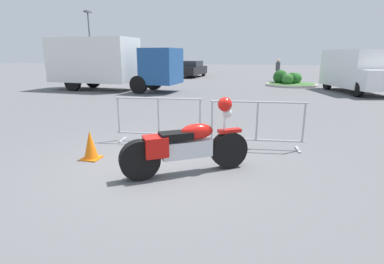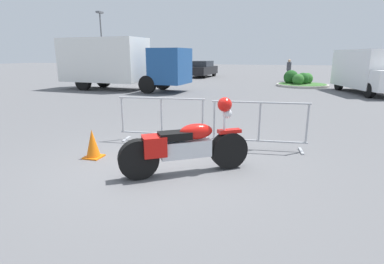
{
  "view_description": "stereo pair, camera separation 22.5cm",
  "coord_description": "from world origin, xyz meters",
  "px_view_note": "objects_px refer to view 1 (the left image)",
  "views": [
    {
      "loc": [
        1.73,
        -5.07,
        2.04
      ],
      "look_at": [
        0.46,
        0.15,
        0.65
      ],
      "focal_mm": 28.0,
      "sensor_mm": 36.0,
      "label": 1
    },
    {
      "loc": [
        1.95,
        -5.01,
        2.04
      ],
      "look_at": [
        0.46,
        0.15,
        0.65
      ],
      "focal_mm": 28.0,
      "sensor_mm": 36.0,
      "label": 2
    }
  ],
  "objects_px": {
    "crowd_barrier_far": "(257,125)",
    "box_truck": "(107,62)",
    "delivery_van": "(356,70)",
    "parked_car_yellow": "(141,68)",
    "street_lamp": "(89,35)",
    "motorcycle": "(187,146)",
    "pedestrian": "(278,69)",
    "parked_car_silver": "(165,68)",
    "traffic_cone": "(91,145)",
    "crowd_barrier_near": "(159,119)",
    "parked_car_black": "(192,69)"
  },
  "relations": [
    {
      "from": "crowd_barrier_far",
      "to": "traffic_cone",
      "type": "distance_m",
      "value": 3.53
    },
    {
      "from": "crowd_barrier_near",
      "to": "parked_car_yellow",
      "type": "height_order",
      "value": "parked_car_yellow"
    },
    {
      "from": "parked_car_silver",
      "to": "pedestrian",
      "type": "xyz_separation_m",
      "value": [
        10.3,
        -2.82,
        0.15
      ]
    },
    {
      "from": "pedestrian",
      "to": "street_lamp",
      "type": "distance_m",
      "value": 16.33
    },
    {
      "from": "crowd_barrier_near",
      "to": "parked_car_yellow",
      "type": "relative_size",
      "value": 0.47
    },
    {
      "from": "delivery_van",
      "to": "pedestrian",
      "type": "height_order",
      "value": "delivery_van"
    },
    {
      "from": "crowd_barrier_far",
      "to": "parked_car_silver",
      "type": "relative_size",
      "value": 0.45
    },
    {
      "from": "crowd_barrier_near",
      "to": "delivery_van",
      "type": "xyz_separation_m",
      "value": [
        7.21,
        11.81,
        0.69
      ]
    },
    {
      "from": "delivery_van",
      "to": "parked_car_black",
      "type": "bearing_deg",
      "value": -143.47
    },
    {
      "from": "motorcycle",
      "to": "pedestrian",
      "type": "relative_size",
      "value": 1.21
    },
    {
      "from": "crowd_barrier_far",
      "to": "box_truck",
      "type": "bearing_deg",
      "value": 132.83
    },
    {
      "from": "delivery_van",
      "to": "parked_car_silver",
      "type": "relative_size",
      "value": 1.16
    },
    {
      "from": "motorcycle",
      "to": "delivery_van",
      "type": "xyz_separation_m",
      "value": [
        6.07,
        13.55,
        0.74
      ]
    },
    {
      "from": "crowd_barrier_near",
      "to": "pedestrian",
      "type": "relative_size",
      "value": 1.22
    },
    {
      "from": "crowd_barrier_near",
      "to": "parked_car_black",
      "type": "bearing_deg",
      "value": 101.66
    },
    {
      "from": "crowd_barrier_near",
      "to": "parked_car_silver",
      "type": "bearing_deg",
      "value": 108.35
    },
    {
      "from": "delivery_van",
      "to": "crowd_barrier_near",
      "type": "bearing_deg",
      "value": -46.16
    },
    {
      "from": "crowd_barrier_far",
      "to": "box_truck",
      "type": "relative_size",
      "value": 0.26
    },
    {
      "from": "crowd_barrier_near",
      "to": "pedestrian",
      "type": "bearing_deg",
      "value": 79.82
    },
    {
      "from": "motorcycle",
      "to": "parked_car_black",
      "type": "distance_m",
      "value": 23.47
    },
    {
      "from": "box_truck",
      "to": "pedestrian",
      "type": "relative_size",
      "value": 4.63
    },
    {
      "from": "motorcycle",
      "to": "parked_car_silver",
      "type": "xyz_separation_m",
      "value": [
        -8.15,
        22.86,
        0.26
      ]
    },
    {
      "from": "crowd_barrier_far",
      "to": "pedestrian",
      "type": "xyz_separation_m",
      "value": [
        1.01,
        18.3,
        0.37
      ]
    },
    {
      "from": "crowd_barrier_far",
      "to": "street_lamp",
      "type": "height_order",
      "value": "street_lamp"
    },
    {
      "from": "delivery_van",
      "to": "box_truck",
      "type": "bearing_deg",
      "value": -95.47
    },
    {
      "from": "crowd_barrier_far",
      "to": "traffic_cone",
      "type": "relative_size",
      "value": 3.51
    },
    {
      "from": "traffic_cone",
      "to": "street_lamp",
      "type": "height_order",
      "value": "street_lamp"
    },
    {
      "from": "box_truck",
      "to": "delivery_van",
      "type": "distance_m",
      "value": 13.98
    },
    {
      "from": "parked_car_silver",
      "to": "parked_car_black",
      "type": "relative_size",
      "value": 1.02
    },
    {
      "from": "delivery_van",
      "to": "parked_car_yellow",
      "type": "distance_m",
      "value": 19.56
    },
    {
      "from": "delivery_van",
      "to": "parked_car_yellow",
      "type": "relative_size",
      "value": 1.2
    },
    {
      "from": "parked_car_yellow",
      "to": "parked_car_black",
      "type": "bearing_deg",
      "value": -91.76
    },
    {
      "from": "parked_car_yellow",
      "to": "street_lamp",
      "type": "relative_size",
      "value": 0.78
    },
    {
      "from": "crowd_barrier_near",
      "to": "crowd_barrier_far",
      "type": "height_order",
      "value": "same"
    },
    {
      "from": "box_truck",
      "to": "traffic_cone",
      "type": "distance_m",
      "value": 12.48
    },
    {
      "from": "delivery_van",
      "to": "parked_car_silver",
      "type": "xyz_separation_m",
      "value": [
        -14.22,
        9.31,
        -0.47
      ]
    },
    {
      "from": "box_truck",
      "to": "parked_car_black",
      "type": "height_order",
      "value": "box_truck"
    },
    {
      "from": "parked_car_silver",
      "to": "parked_car_yellow",
      "type": "bearing_deg",
      "value": 82.81
    },
    {
      "from": "parked_car_black",
      "to": "pedestrian",
      "type": "xyz_separation_m",
      "value": [
        7.64,
        -2.78,
        0.17
      ]
    },
    {
      "from": "pedestrian",
      "to": "street_lamp",
      "type": "xyz_separation_m",
      "value": [
        -16.08,
        -0.34,
        2.79
      ]
    },
    {
      "from": "crowd_barrier_near",
      "to": "parked_car_yellow",
      "type": "bearing_deg",
      "value": 114.02
    },
    {
      "from": "street_lamp",
      "to": "delivery_van",
      "type": "bearing_deg",
      "value": -17.1
    },
    {
      "from": "box_truck",
      "to": "parked_car_silver",
      "type": "relative_size",
      "value": 1.7
    },
    {
      "from": "crowd_barrier_far",
      "to": "traffic_cone",
      "type": "xyz_separation_m",
      "value": [
        -3.19,
        -1.48,
        -0.26
      ]
    },
    {
      "from": "crowd_barrier_far",
      "to": "parked_car_black",
      "type": "relative_size",
      "value": 0.46
    },
    {
      "from": "box_truck",
      "to": "traffic_cone",
      "type": "xyz_separation_m",
      "value": [
        5.67,
        -11.04,
        -1.35
      ]
    },
    {
      "from": "crowd_barrier_near",
      "to": "parked_car_silver",
      "type": "height_order",
      "value": "parked_car_silver"
    },
    {
      "from": "parked_car_yellow",
      "to": "pedestrian",
      "type": "relative_size",
      "value": 2.62
    },
    {
      "from": "crowd_barrier_far",
      "to": "pedestrian",
      "type": "relative_size",
      "value": 1.22
    },
    {
      "from": "pedestrian",
      "to": "delivery_van",
      "type": "bearing_deg",
      "value": -102.15
    }
  ]
}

